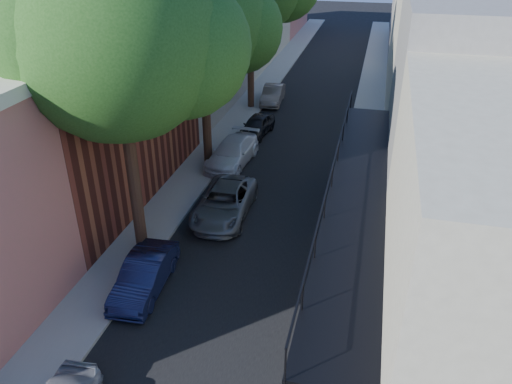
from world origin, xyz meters
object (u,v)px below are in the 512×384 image
Objects in this scene: parked_car_d at (232,152)px; parked_car_f at (273,95)px; parked_car_e at (257,125)px; oak_near at (132,39)px; parked_car_b at (145,275)px; pedestrian at (349,351)px; oak_mid at (211,22)px; parked_car_c at (225,202)px.

parked_car_d is 10.18m from parked_car_f.
oak_near is at bearing -88.28° from parked_car_e.
parked_car_d is at bearing 86.28° from parked_car_b.
pedestrian is (6.93, -12.50, 0.26)m from parked_car_d.
oak_mid is 2.77× the size of parked_car_b.
pedestrian is at bearing -61.32° from parked_car_e.
oak_near is 10.75m from parked_car_d.
parked_car_c is at bearing -68.56° from oak_mid.
parked_car_f is at bearing 95.09° from parked_car_d.
parked_car_c reaches higher than parked_car_b.
parked_car_e is (1.11, 12.12, -7.30)m from oak_near.
oak_near is 14.19m from parked_car_e.
parked_car_c is 15.31m from parked_car_f.
parked_car_d reaches higher than parked_car_f.
parked_car_c reaches higher than parked_car_f.
parked_car_f is at bearing 92.55° from parked_car_c.
oak_mid is 12.03m from parked_car_f.
oak_mid is 2.24× the size of parked_car_c.
parked_car_d is (0.89, -0.06, -6.42)m from oak_mid.
pedestrian is at bearing -19.77° from parked_car_b.
parked_car_e is at bearing 1.03° from pedestrian.
pedestrian is (5.80, -7.42, 0.27)m from parked_car_c.
parked_car_d is (0.84, 7.91, -7.24)m from oak_near.
parked_car_f is at bearing 100.00° from parked_car_e.
oak_near reaches higher than parked_car_c.
parked_car_e is 2.17× the size of pedestrian.
oak_mid is at bearing 109.57° from parked_car_c.
pedestrian is (7.00, -2.06, 0.30)m from parked_car_b.
oak_mid reaches higher than parked_car_e.
parked_car_b is 14.65m from parked_car_e.
parked_car_c is at bearing 74.02° from parked_car_b.
oak_mid reaches higher than parked_car_b.
parked_car_c is (1.20, 5.36, 0.03)m from parked_car_b.
oak_mid is at bearing 11.20° from pedestrian.
oak_near is 3.35× the size of parked_car_e.
parked_car_d is (-1.13, 5.08, 0.01)m from parked_car_c.
oak_mid is 16.02m from pedestrian.
parked_car_c is at bearing -77.77° from parked_car_e.
oak_mid is 6.48m from parked_car_d.
parked_car_d is (0.07, 10.43, 0.03)m from parked_car_b.
pedestrian is (7.77, -4.59, -6.97)m from oak_near.
parked_car_b is 10.43m from parked_car_d.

